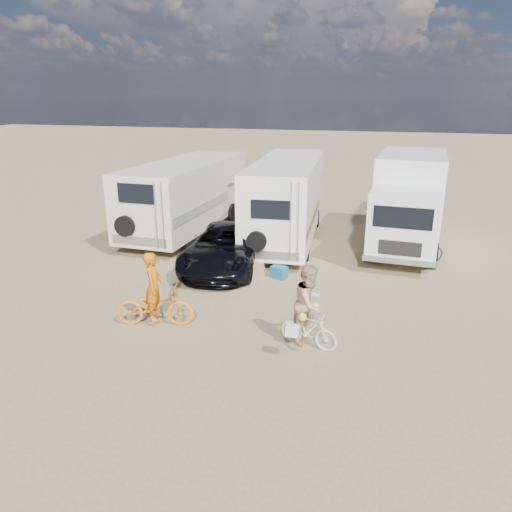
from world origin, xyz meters
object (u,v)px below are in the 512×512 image
(rv_main, at_px, (287,201))
(rv_left, at_px, (186,198))
(crate, at_px, (257,270))
(bike_man, at_px, (155,306))
(rider_woman, at_px, (309,311))
(cooler, at_px, (279,272))
(bike_woman, at_px, (308,330))
(rider_man, at_px, (154,293))
(box_truck, at_px, (408,203))
(dark_suv, at_px, (226,247))
(bike_parked, at_px, (417,247))

(rv_main, distance_m, rv_left, 4.42)
(crate, bearing_deg, bike_man, -110.04)
(rider_woman, bearing_deg, cooler, 37.42)
(bike_woman, height_order, rider_man, rider_man)
(cooler, distance_m, crate, 0.78)
(bike_man, relative_size, bike_woman, 1.36)
(box_truck, distance_m, bike_woman, 9.21)
(dark_suv, height_order, rider_man, rider_man)
(dark_suv, distance_m, bike_parked, 6.97)
(box_truck, height_order, crate, box_truck)
(rider_woman, bearing_deg, rv_main, 31.41)
(rv_main, height_order, dark_suv, rv_main)
(crate, bearing_deg, rv_left, 135.53)
(box_truck, xyz_separation_m, crate, (-4.73, -4.55, -1.59))
(bike_man, bearing_deg, cooler, -42.86)
(rv_left, distance_m, dark_suv, 4.94)
(bike_man, bearing_deg, rider_woman, -104.81)
(dark_suv, xyz_separation_m, rider_man, (-0.27, -4.78, 0.19))
(box_truck, bearing_deg, bike_woman, -100.68)
(rv_left, relative_size, dark_suv, 1.54)
(rv_main, relative_size, rv_left, 1.02)
(rider_woman, bearing_deg, bike_woman, 0.00)
(bike_man, distance_m, rider_man, 0.38)
(rider_woman, bearing_deg, bike_man, 104.56)
(rv_main, distance_m, rider_man, 8.70)
(dark_suv, height_order, crate, dark_suv)
(box_truck, relative_size, bike_man, 3.44)
(cooler, bearing_deg, crate, -157.94)
(rider_man, distance_m, rider_woman, 4.06)
(rider_woman, xyz_separation_m, crate, (-2.52, 4.28, -0.75))
(rider_man, xyz_separation_m, crate, (1.54, 4.23, -0.71))
(bike_woman, xyz_separation_m, rider_man, (-4.06, 0.05, 0.47))
(rider_man, distance_m, cooler, 4.87)
(bike_parked, relative_size, crate, 3.66)
(rv_main, height_order, rv_left, rv_main)
(rider_woman, bearing_deg, rv_left, 54.09)
(rv_main, height_order, cooler, rv_main)
(rv_main, height_order, bike_man, rv_main)
(box_truck, bearing_deg, rider_man, -122.15)
(rv_main, relative_size, bike_woman, 5.49)
(rider_woman, height_order, cooler, rider_woman)
(rider_man, distance_m, crate, 4.56)
(rider_man, xyz_separation_m, rider_woman, (4.06, -0.05, 0.04))
(bike_parked, bearing_deg, cooler, 130.81)
(rv_main, bearing_deg, bike_parked, -16.71)
(rv_left, distance_m, box_truck, 9.12)
(box_truck, distance_m, bike_man, 10.87)
(rv_left, bearing_deg, crate, -43.03)
(bike_man, height_order, bike_woman, bike_man)
(rv_main, height_order, bike_woman, rv_main)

